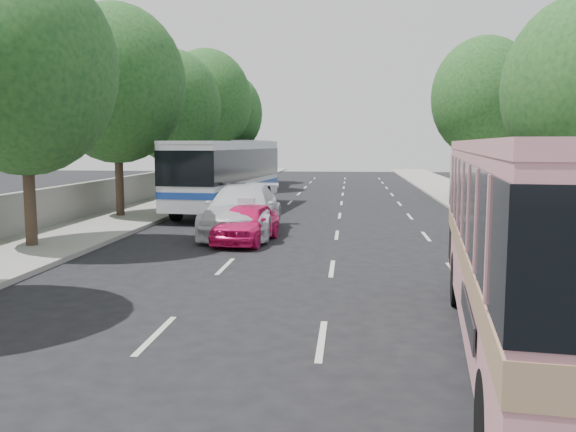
# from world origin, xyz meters

# --- Properties ---
(ground) EXTENTS (120.00, 120.00, 0.00)m
(ground) POSITION_xyz_m (0.00, 0.00, 0.00)
(ground) COLOR black
(ground) RESTS_ON ground
(sidewalk_left) EXTENTS (4.00, 90.00, 0.15)m
(sidewalk_left) POSITION_xyz_m (-8.50, 20.00, 0.07)
(sidewalk_left) COLOR #9E998E
(sidewalk_left) RESTS_ON ground
(sidewalk_right) EXTENTS (4.00, 90.00, 0.12)m
(sidewalk_right) POSITION_xyz_m (8.50, 20.00, 0.06)
(sidewalk_right) COLOR #9E998E
(sidewalk_right) RESTS_ON ground
(low_wall) EXTENTS (0.30, 90.00, 1.50)m
(low_wall) POSITION_xyz_m (-10.30, 20.00, 0.90)
(low_wall) COLOR #9E998E
(low_wall) RESTS_ON sidewalk_left
(tree_left_b) EXTENTS (5.70, 5.70, 8.88)m
(tree_left_b) POSITION_xyz_m (-8.42, 5.94, 5.82)
(tree_left_b) COLOR #38281E
(tree_left_b) RESTS_ON ground
(tree_left_c) EXTENTS (6.00, 6.00, 9.35)m
(tree_left_c) POSITION_xyz_m (-8.62, 13.94, 6.12)
(tree_left_c) COLOR #38281E
(tree_left_c) RESTS_ON ground
(tree_left_d) EXTENTS (5.52, 5.52, 8.60)m
(tree_left_d) POSITION_xyz_m (-8.52, 21.94, 5.63)
(tree_left_d) COLOR #38281E
(tree_left_d) RESTS_ON ground
(tree_left_e) EXTENTS (6.30, 6.30, 9.82)m
(tree_left_e) POSITION_xyz_m (-8.42, 29.94, 6.43)
(tree_left_e) COLOR #38281E
(tree_left_e) RESTS_ON ground
(tree_left_f) EXTENTS (5.88, 5.88, 9.16)m
(tree_left_f) POSITION_xyz_m (-8.62, 37.94, 6.00)
(tree_left_f) COLOR #38281E
(tree_left_f) RESTS_ON ground
(tree_right_far) EXTENTS (6.00, 6.00, 9.35)m
(tree_right_far) POSITION_xyz_m (9.08, 23.94, 6.12)
(tree_right_far) COLOR #38281E
(tree_right_far) RESTS_ON ground
(pink_bus) EXTENTS (3.96, 10.84, 3.38)m
(pink_bus) POSITION_xyz_m (4.50, -2.70, 2.10)
(pink_bus) COLOR #D18790
(pink_bus) RESTS_ON ground
(pink_taxi) EXTENTS (2.06, 4.10, 1.34)m
(pink_taxi) POSITION_xyz_m (-2.00, 8.06, 0.67)
(pink_taxi) COLOR #ED1466
(pink_taxi) RESTS_ON ground
(white_pickup) EXTENTS (2.63, 6.19, 1.78)m
(white_pickup) POSITION_xyz_m (-2.46, 9.88, 0.89)
(white_pickup) COLOR silver
(white_pickup) RESTS_ON ground
(tour_coach_front) EXTENTS (3.62, 11.66, 3.43)m
(tour_coach_front) POSITION_xyz_m (-4.50, 17.22, 2.06)
(tour_coach_front) COLOR silver
(tour_coach_front) RESTS_ON ground
(tour_coach_rear) EXTENTS (2.94, 11.95, 3.55)m
(tour_coach_rear) POSITION_xyz_m (-6.30, 35.02, 2.14)
(tour_coach_rear) COLOR white
(tour_coach_rear) RESTS_ON ground
(taxi_roof_sign) EXTENTS (0.57, 0.25, 0.18)m
(taxi_roof_sign) POSITION_xyz_m (-2.00, 8.06, 1.43)
(taxi_roof_sign) COLOR silver
(taxi_roof_sign) RESTS_ON pink_taxi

